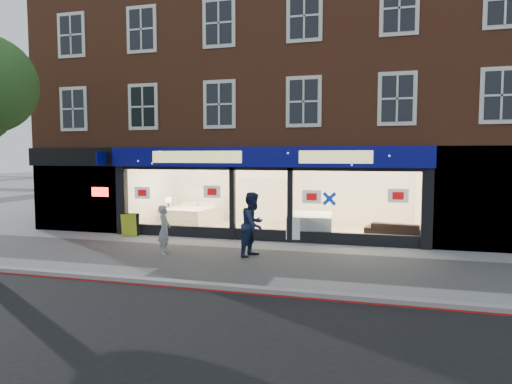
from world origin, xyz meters
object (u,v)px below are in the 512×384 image
at_px(sofa, 396,231).
at_px(pedestrian_blue, 253,224).
at_px(display_bed, 192,214).
at_px(pedestrian_grey, 164,230).
at_px(mattress_stack, 310,225).
at_px(a_board, 130,225).

bearing_deg(sofa, pedestrian_blue, 48.70).
bearing_deg(display_bed, pedestrian_grey, -70.08).
bearing_deg(pedestrian_grey, mattress_stack, -54.11).
distance_m(mattress_stack, pedestrian_grey, 5.48).
relative_size(mattress_stack, a_board, 2.49).
distance_m(display_bed, pedestrian_blue, 6.63).
xyz_separation_m(display_bed, a_board, (-1.14, -3.07, -0.05)).
height_order(display_bed, mattress_stack, display_bed).
bearing_deg(pedestrian_grey, a_board, 37.35).
distance_m(display_bed, mattress_stack, 5.61).
distance_m(pedestrian_grey, pedestrian_blue, 2.72).
bearing_deg(mattress_stack, sofa, -1.91).
height_order(pedestrian_grey, pedestrian_blue, pedestrian_blue).
bearing_deg(a_board, mattress_stack, -7.17).
bearing_deg(display_bed, a_board, -105.71).
bearing_deg(display_bed, pedestrian_blue, -46.03).
bearing_deg(sofa, pedestrian_grey, 38.80).
xyz_separation_m(display_bed, sofa, (8.36, -1.76, -0.08)).
xyz_separation_m(a_board, pedestrian_blue, (5.33, -2.06, 0.53)).
relative_size(a_board, pedestrian_blue, 0.44).
distance_m(mattress_stack, sofa, 3.00).
distance_m(sofa, pedestrian_grey, 7.84).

